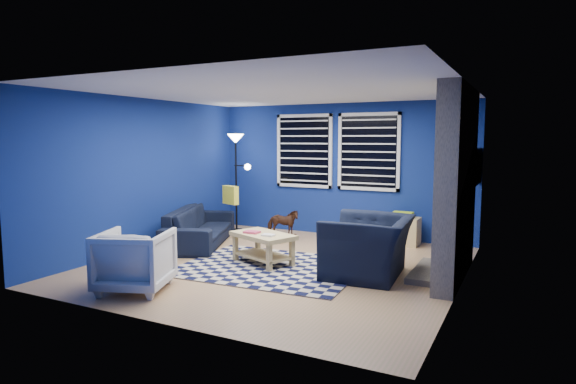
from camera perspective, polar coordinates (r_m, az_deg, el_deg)
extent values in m
plane|color=tan|center=(7.10, -1.07, -8.66)|extent=(5.00, 5.00, 0.00)
plane|color=white|center=(6.89, -1.12, 11.85)|extent=(5.00, 5.00, 0.00)
plane|color=navy|center=(9.16, 6.26, 2.62)|extent=(5.00, 0.00, 5.00)
plane|color=navy|center=(8.35, -16.45, 2.04)|extent=(0.00, 5.00, 5.00)
plane|color=navy|center=(6.13, 20.03, 0.45)|extent=(0.00, 5.00, 5.00)
cube|color=gray|center=(6.64, 19.44, 0.90)|extent=(0.26, 2.00, 2.50)
cube|color=black|center=(6.80, 17.98, -6.62)|extent=(0.04, 0.70, 0.60)
cube|color=gray|center=(6.89, 16.81, -9.06)|extent=(0.50, 1.20, 0.08)
cube|color=black|center=(9.42, 1.95, 4.89)|extent=(1.05, 0.02, 1.30)
cube|color=white|center=(9.41, 1.94, 9.03)|extent=(1.17, 0.05, 0.06)
cube|color=white|center=(9.45, 1.91, 0.76)|extent=(1.17, 0.05, 0.06)
cube|color=black|center=(8.95, 9.55, 4.73)|extent=(1.05, 0.02, 1.30)
cube|color=white|center=(8.95, 9.61, 9.08)|extent=(1.17, 0.05, 0.06)
cube|color=white|center=(8.98, 9.45, 0.39)|extent=(1.17, 0.05, 0.06)
cube|color=black|center=(8.11, 21.43, 2.81)|extent=(0.06, 1.00, 0.58)
cube|color=black|center=(8.11, 21.18, 2.82)|extent=(0.01, 0.92, 0.50)
cube|color=black|center=(6.97, -2.06, -8.89)|extent=(2.60, 2.13, 0.02)
imported|color=black|center=(8.58, -10.39, -4.01)|extent=(2.29, 1.59, 0.62)
imported|color=black|center=(6.58, 9.50, -6.37)|extent=(1.31, 1.16, 0.80)
imported|color=gray|center=(6.17, -17.68, -7.72)|extent=(1.04, 1.05, 0.74)
imported|color=#472817|center=(8.74, -0.63, -3.68)|extent=(0.44, 0.64, 0.50)
cube|color=tan|center=(7.09, -2.98, -5.18)|extent=(1.09, 0.87, 0.06)
cube|color=tan|center=(7.15, -2.96, -7.50)|extent=(0.98, 0.75, 0.03)
cube|color=#BF3659|center=(7.11, -4.30, -4.76)|extent=(0.26, 0.23, 0.03)
cube|color=silver|center=(6.90, -2.36, -5.13)|extent=(0.22, 0.19, 0.03)
cube|color=tan|center=(7.17, -6.63, -6.90)|extent=(0.08, 0.08, 0.38)
cube|color=tan|center=(6.77, -0.88, -7.65)|extent=(0.08, 0.08, 0.38)
cube|color=tan|center=(7.52, -4.84, -6.26)|extent=(0.08, 0.08, 0.38)
cube|color=tan|center=(7.14, 0.71, -6.92)|extent=(0.08, 0.08, 0.38)
cube|color=tan|center=(8.62, 13.38, -4.52)|extent=(0.59, 0.40, 0.48)
cube|color=black|center=(8.62, 13.38, -4.52)|extent=(0.51, 0.36, 0.39)
cube|color=#BDE11A|center=(8.57, 13.43, -2.64)|extent=(0.35, 0.27, 0.09)
cylinder|color=black|center=(9.73, -6.10, -4.49)|extent=(0.24, 0.24, 0.03)
cylinder|color=black|center=(9.61, -6.17, 0.75)|extent=(0.04, 0.04, 1.80)
cone|color=white|center=(9.56, -6.23, 6.30)|extent=(0.32, 0.32, 0.18)
sphere|color=white|center=(9.37, -4.81, 2.98)|extent=(0.12, 0.12, 0.12)
cube|color=yellow|center=(9.03, -6.83, -0.36)|extent=(0.37, 0.22, 0.34)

